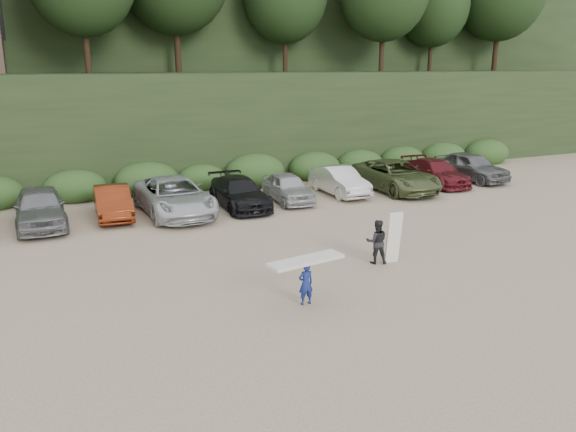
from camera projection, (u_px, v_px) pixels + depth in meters
name	position (u px, v px, depth m)	size (l,w,h in m)	color
ground	(304.00, 283.00, 17.18)	(120.00, 120.00, 0.00)	tan
hillside_backdrop	(107.00, 5.00, 45.69)	(90.00, 41.50, 28.00)	black
parked_cars	(176.00, 196.00, 25.20)	(36.74, 6.15, 1.64)	#A2A3A7
child_surfer	(306.00, 274.00, 15.44)	(2.30, 0.96, 1.34)	navy
adult_surfer	(378.00, 241.00, 18.74)	(1.22, 0.82, 1.78)	black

